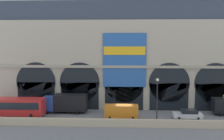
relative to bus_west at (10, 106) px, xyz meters
name	(u,v)px	position (x,y,z in m)	size (l,w,h in m)	color
ground_plane	(124,118)	(18.16, 0.73, -1.78)	(200.00, 200.00, 0.00)	slate
quay_parapet_wall	(124,123)	(18.16, -3.86, -1.23)	(90.00, 0.70, 1.10)	#BCAD8C
station_building	(124,56)	(18.18, 8.49, 7.61)	(48.77, 5.94, 19.27)	#B2A891
bus_west	(10,106)	(0.00, 0.00, 0.00)	(11.00, 3.25, 3.10)	red
box_truck_midwest	(66,103)	(8.22, 3.34, -0.08)	(7.50, 2.91, 3.12)	#28479E
van_center	(121,111)	(17.78, 0.00, -0.54)	(5.20, 2.48, 2.20)	orange
car_mideast	(188,114)	(28.13, 0.35, -0.98)	(4.40, 2.22, 1.55)	white
street_lamp_quayside	(157,96)	(22.92, -3.06, 2.63)	(0.44, 0.44, 6.90)	black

